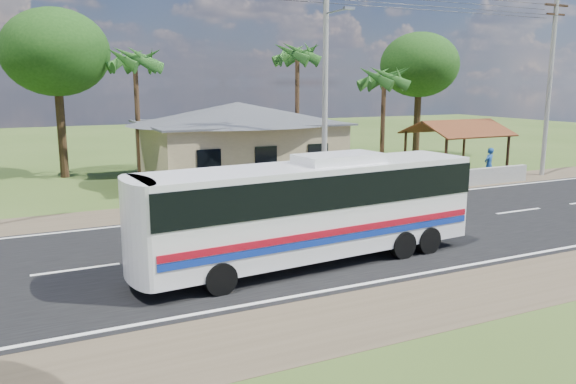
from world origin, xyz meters
name	(u,v)px	position (x,y,z in m)	size (l,w,h in m)	color
ground	(338,235)	(0.00, 0.00, 0.00)	(120.00, 120.00, 0.00)	#354D1B
road	(338,235)	(0.00, 0.00, 0.01)	(120.00, 16.00, 0.03)	black
house	(238,133)	(1.00, 13.00, 2.64)	(12.40, 10.00, 5.00)	tan
waiting_shed	(457,130)	(13.00, 8.50, 2.73)	(5.20, 4.48, 3.35)	#342313
concrete_barrier	(477,177)	(12.00, 5.60, 0.45)	(7.00, 0.30, 0.90)	#9E9E99
utility_poles	(319,76)	(2.67, 6.49, 5.77)	(32.80, 2.22, 11.00)	#9E9E99
palm_near	(384,78)	(9.50, 11.00, 5.71)	(2.80, 2.80, 6.70)	#47301E
palm_mid	(297,55)	(6.00, 15.50, 7.16)	(2.80, 2.80, 8.20)	#47301E
palm_far	(135,61)	(-4.00, 16.00, 6.68)	(2.80, 2.80, 7.70)	#47301E
tree_behind_house	(56,53)	(-8.00, 18.00, 7.12)	(6.00, 6.00, 9.61)	#47301E
tree_behind_shed	(419,65)	(16.00, 16.00, 6.68)	(5.60, 5.60, 9.02)	#47301E
coach_bus	(314,202)	(-2.29, -2.40, 1.90)	(10.86, 3.10, 3.33)	silver
motorcycle	(377,180)	(6.31, 6.81, 0.50)	(0.66, 1.90, 1.00)	black
person	(489,164)	(13.61, 6.43, 0.93)	(0.68, 0.45, 1.87)	navy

